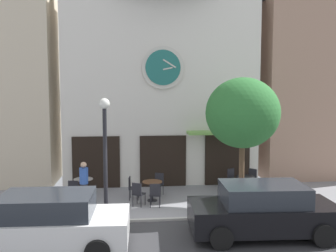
{
  "coord_description": "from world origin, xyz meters",
  "views": [
    {
      "loc": [
        -0.57,
        -11.59,
        4.24
      ],
      "look_at": [
        0.86,
        2.24,
        2.94
      ],
      "focal_mm": 38.81,
      "sensor_mm": 36.0,
      "label": 1
    }
  ],
  "objects_px": {
    "cafe_table_center_right": "(152,187)",
    "cafe_chair_near_tree": "(132,186)",
    "cafe_table_leftmost": "(245,181)",
    "cafe_chair_right_end": "(251,177)",
    "cafe_chair_facing_wall": "(232,177)",
    "parked_car_white": "(47,223)",
    "pedestrian_blue": "(84,183)",
    "cafe_chair_outer": "(74,190)",
    "cafe_chair_near_lamp": "(138,192)",
    "street_tree": "(243,113)",
    "street_lamp": "(105,157)",
    "cafe_table_near_curb": "(83,184)",
    "cafe_chair_by_entrance": "(155,193)",
    "cafe_chair_facing_street": "(159,182)",
    "parked_car_black": "(263,210)"
  },
  "relations": [
    {
      "from": "street_lamp",
      "to": "cafe_chair_by_entrance",
      "type": "height_order",
      "value": "street_lamp"
    },
    {
      "from": "cafe_table_near_curb",
      "to": "cafe_chair_outer",
      "type": "xyz_separation_m",
      "value": [
        -0.25,
        -0.84,
        -0.02
      ]
    },
    {
      "from": "cafe_table_leftmost",
      "to": "pedestrian_blue",
      "type": "distance_m",
      "value": 6.56
    },
    {
      "from": "cafe_table_center_right",
      "to": "cafe_chair_near_tree",
      "type": "bearing_deg",
      "value": 159.62
    },
    {
      "from": "cafe_chair_right_end",
      "to": "street_tree",
      "type": "bearing_deg",
      "value": -116.68
    },
    {
      "from": "parked_car_white",
      "to": "pedestrian_blue",
      "type": "bearing_deg",
      "value": 82.74
    },
    {
      "from": "parked_car_white",
      "to": "parked_car_black",
      "type": "distance_m",
      "value": 6.11
    },
    {
      "from": "cafe_table_center_right",
      "to": "cafe_chair_right_end",
      "type": "distance_m",
      "value": 4.59
    },
    {
      "from": "cafe_table_center_right",
      "to": "cafe_chair_outer",
      "type": "distance_m",
      "value": 2.99
    },
    {
      "from": "cafe_table_center_right",
      "to": "cafe_chair_right_end",
      "type": "relative_size",
      "value": 0.86
    },
    {
      "from": "cafe_chair_right_end",
      "to": "cafe_chair_near_tree",
      "type": "bearing_deg",
      "value": -169.62
    },
    {
      "from": "cafe_chair_outer",
      "to": "cafe_chair_near_tree",
      "type": "bearing_deg",
      "value": 7.47
    },
    {
      "from": "cafe_chair_right_end",
      "to": "cafe_chair_outer",
      "type": "bearing_deg",
      "value": -170.48
    },
    {
      "from": "street_lamp",
      "to": "cafe_chair_outer",
      "type": "height_order",
      "value": "street_lamp"
    },
    {
      "from": "cafe_chair_by_entrance",
      "to": "cafe_chair_outer",
      "type": "bearing_deg",
      "value": 165.47
    },
    {
      "from": "cafe_chair_near_tree",
      "to": "street_lamp",
      "type": "bearing_deg",
      "value": -116.51
    },
    {
      "from": "cafe_table_near_curb",
      "to": "pedestrian_blue",
      "type": "height_order",
      "value": "pedestrian_blue"
    },
    {
      "from": "cafe_chair_near_tree",
      "to": "parked_car_white",
      "type": "distance_m",
      "value": 5.02
    },
    {
      "from": "cafe_chair_near_tree",
      "to": "parked_car_white",
      "type": "bearing_deg",
      "value": -116.83
    },
    {
      "from": "street_tree",
      "to": "cafe_chair_near_lamp",
      "type": "relative_size",
      "value": 5.3
    },
    {
      "from": "street_lamp",
      "to": "cafe_chair_outer",
      "type": "bearing_deg",
      "value": 130.65
    },
    {
      "from": "cafe_chair_by_entrance",
      "to": "pedestrian_blue",
      "type": "relative_size",
      "value": 0.54
    },
    {
      "from": "cafe_chair_near_lamp",
      "to": "street_tree",
      "type": "bearing_deg",
      "value": -8.25
    },
    {
      "from": "street_lamp",
      "to": "parked_car_black",
      "type": "bearing_deg",
      "value": -25.3
    },
    {
      "from": "cafe_table_leftmost",
      "to": "cafe_chair_by_entrance",
      "type": "xyz_separation_m",
      "value": [
        -3.86,
        -1.37,
        -0.02
      ]
    },
    {
      "from": "cafe_chair_right_end",
      "to": "cafe_chair_near_tree",
      "type": "distance_m",
      "value": 5.29
    },
    {
      "from": "cafe_chair_facing_street",
      "to": "parked_car_black",
      "type": "bearing_deg",
      "value": -58.91
    },
    {
      "from": "street_tree",
      "to": "cafe_chair_near_lamp",
      "type": "height_order",
      "value": "street_tree"
    },
    {
      "from": "cafe_chair_by_entrance",
      "to": "cafe_chair_near_tree",
      "type": "height_order",
      "value": "same"
    },
    {
      "from": "cafe_table_leftmost",
      "to": "cafe_chair_right_end",
      "type": "bearing_deg",
      "value": 53.1
    },
    {
      "from": "cafe_chair_facing_wall",
      "to": "parked_car_white",
      "type": "distance_m",
      "value": 8.66
    },
    {
      "from": "cafe_chair_facing_wall",
      "to": "cafe_chair_outer",
      "type": "bearing_deg",
      "value": -168.29
    },
    {
      "from": "street_tree",
      "to": "cafe_chair_near_lamp",
      "type": "xyz_separation_m",
      "value": [
        -3.77,
        0.55,
        -2.95
      ]
    },
    {
      "from": "cafe_chair_near_lamp",
      "to": "parked_car_black",
      "type": "height_order",
      "value": "parked_car_black"
    },
    {
      "from": "cafe_table_leftmost",
      "to": "parked_car_white",
      "type": "distance_m",
      "value": 8.45
    },
    {
      "from": "cafe_table_center_right",
      "to": "cafe_chair_near_lamp",
      "type": "height_order",
      "value": "cafe_chair_near_lamp"
    },
    {
      "from": "cafe_chair_near_lamp",
      "to": "cafe_chair_near_tree",
      "type": "distance_m",
      "value": 0.94
    },
    {
      "from": "cafe_table_leftmost",
      "to": "cafe_chair_outer",
      "type": "distance_m",
      "value": 6.94
    },
    {
      "from": "cafe_chair_outer",
      "to": "pedestrian_blue",
      "type": "height_order",
      "value": "pedestrian_blue"
    },
    {
      "from": "cafe_table_leftmost",
      "to": "parked_car_white",
      "type": "height_order",
      "value": "parked_car_white"
    },
    {
      "from": "cafe_chair_outer",
      "to": "parked_car_white",
      "type": "xyz_separation_m",
      "value": [
        -0.06,
        -4.19,
        0.23
      ]
    },
    {
      "from": "parked_car_white",
      "to": "cafe_chair_outer",
      "type": "bearing_deg",
      "value": 89.23
    },
    {
      "from": "street_lamp",
      "to": "cafe_chair_by_entrance",
      "type": "xyz_separation_m",
      "value": [
        1.74,
        0.73,
        -1.52
      ]
    },
    {
      "from": "cafe_table_near_curb",
      "to": "cafe_chair_by_entrance",
      "type": "bearing_deg",
      "value": -30.15
    },
    {
      "from": "cafe_table_leftmost",
      "to": "cafe_chair_near_tree",
      "type": "distance_m",
      "value": 4.71
    },
    {
      "from": "pedestrian_blue",
      "to": "parked_car_white",
      "type": "xyz_separation_m",
      "value": [
        -0.48,
        -3.81,
        -0.1
      ]
    },
    {
      "from": "cafe_table_near_curb",
      "to": "street_lamp",
      "type": "bearing_deg",
      "value": -65.8
    },
    {
      "from": "cafe_chair_facing_street",
      "to": "cafe_chair_near_lamp",
      "type": "relative_size",
      "value": 1.0
    },
    {
      "from": "cafe_chair_by_entrance",
      "to": "pedestrian_blue",
      "type": "bearing_deg",
      "value": 171.09
    },
    {
      "from": "cafe_chair_outer",
      "to": "street_lamp",
      "type": "bearing_deg",
      "value": -49.35
    }
  ]
}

